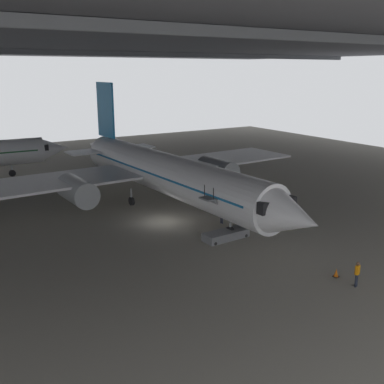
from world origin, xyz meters
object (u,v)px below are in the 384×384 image
(boarding_stairs, at_px, (225,231))
(crew_worker_near_nose, at_px, (357,272))
(airplane_main, at_px, (164,173))
(crew_worker_by_stairs, at_px, (222,214))
(baggage_tug, at_px, (86,190))
(traffic_cone_orange, at_px, (336,273))

(boarding_stairs, relative_size, crew_worker_near_nose, 2.76)
(boarding_stairs, bearing_deg, crew_worker_near_nose, -79.59)
(airplane_main, xyz_separation_m, crew_worker_near_nose, (1.95, -22.81, -2.62))
(airplane_main, xyz_separation_m, crew_worker_by_stairs, (1.90, -7.65, -2.72))
(boarding_stairs, bearing_deg, crew_worker_by_stairs, 58.61)
(airplane_main, height_order, baggage_tug, airplane_main)
(boarding_stairs, height_order, baggage_tug, boarding_stairs)
(airplane_main, height_order, crew_worker_near_nose, airplane_main)
(boarding_stairs, height_order, crew_worker_near_nose, boarding_stairs)
(crew_worker_near_nose, xyz_separation_m, baggage_tug, (-7.37, 31.69, -0.49))
(airplane_main, bearing_deg, baggage_tug, 121.41)
(boarding_stairs, xyz_separation_m, traffic_cone_orange, (2.19, -10.00, -0.46))
(traffic_cone_orange, xyz_separation_m, baggage_tug, (-7.41, 29.98, 0.23))
(baggage_tug, bearing_deg, traffic_cone_orange, -76.12)
(boarding_stairs, relative_size, crew_worker_by_stairs, 3.03)
(airplane_main, bearing_deg, crew_worker_by_stairs, -76.02)
(airplane_main, relative_size, crew_worker_near_nose, 22.81)
(airplane_main, relative_size, baggage_tug, 16.17)
(crew_worker_near_nose, relative_size, baggage_tug, 0.71)
(boarding_stairs, height_order, traffic_cone_orange, boarding_stairs)
(traffic_cone_orange, relative_size, baggage_tug, 0.24)
(boarding_stairs, bearing_deg, baggage_tug, 104.63)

